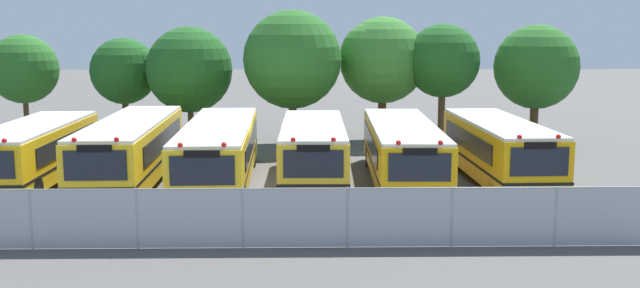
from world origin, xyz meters
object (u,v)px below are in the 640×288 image
object	(u,v)px
school_bus_0	(34,152)
tree_2	(189,71)
school_bus_5	(499,149)
tree_5	(442,60)
school_bus_4	(402,150)
school_bus_3	(313,150)
tree_6	(535,66)
tree_0	(25,68)
school_bus_1	(131,149)
tree_4	(380,59)
tree_1	(126,70)
tree_3	(293,61)
school_bus_2	(219,151)

from	to	relation	value
school_bus_0	tree_2	size ratio (longest dim) A/B	1.51
school_bus_5	tree_5	size ratio (longest dim) A/B	1.49
school_bus_4	school_bus_3	bearing A→B (deg)	2.77
school_bus_5	tree_6	bearing A→B (deg)	-115.46
school_bus_0	tree_0	bearing A→B (deg)	-68.74
tree_2	school_bus_3	bearing A→B (deg)	-57.77
school_bus_1	tree_4	bearing A→B (deg)	-137.22
school_bus_3	tree_5	distance (m)	12.70
tree_1	school_bus_1	bearing A→B (deg)	-75.59
school_bus_1	school_bus_5	xyz separation A→B (m)	(14.70, -0.29, -0.02)
school_bus_3	tree_6	size ratio (longest dim) A/B	1.49
school_bus_4	tree_5	world-z (taller)	tree_5
school_bus_0	school_bus_4	world-z (taller)	school_bus_0
school_bus_5	tree_5	bearing A→B (deg)	-89.04
school_bus_1	tree_3	size ratio (longest dim) A/B	1.57
tree_1	school_bus_3	bearing A→B (deg)	-48.26
school_bus_3	tree_4	size ratio (longest dim) A/B	1.40
tree_0	tree_6	world-z (taller)	tree_6
school_bus_5	school_bus_1	bearing A→B (deg)	-2.80
school_bus_2	tree_6	xyz separation A→B (m)	(15.77, 10.59, 2.79)
school_bus_4	school_bus_1	bearing A→B (deg)	0.48
tree_1	tree_4	size ratio (longest dim) A/B	0.83
tree_5	school_bus_4	bearing A→B (deg)	-108.60
tree_3	tree_6	bearing A→B (deg)	3.53
school_bus_1	school_bus_4	xyz separation A→B (m)	(10.85, -0.19, -0.06)
tree_2	school_bus_2	bearing A→B (deg)	-75.15
school_bus_1	tree_1	xyz separation A→B (m)	(-2.84, 11.07, 2.48)
school_bus_3	school_bus_4	distance (m)	3.58
school_bus_4	tree_0	size ratio (longest dim) A/B	1.87
school_bus_0	school_bus_5	xyz separation A→B (m)	(18.48, -0.01, 0.04)
school_bus_5	tree_4	distance (m)	12.05
tree_3	tree_6	world-z (taller)	tree_3
school_bus_0	school_bus_4	bearing A→B (deg)	179.80
school_bus_2	tree_0	bearing A→B (deg)	-44.79
school_bus_1	school_bus_3	size ratio (longest dim) A/B	1.17
tree_4	school_bus_4	bearing A→B (deg)	-90.82
tree_1	tree_3	distance (m)	9.33
school_bus_3	tree_5	bearing A→B (deg)	-124.06
school_bus_1	tree_3	distance (m)	11.71
school_bus_5	tree_5	xyz separation A→B (m)	(-0.46, 10.16, 3.12)
school_bus_2	school_bus_5	world-z (taller)	school_bus_5
tree_0	tree_3	size ratio (longest dim) A/B	0.82
school_bus_1	school_bus_5	size ratio (longest dim) A/B	1.17
tree_0	school_bus_4	bearing A→B (deg)	-29.55
tree_6	school_bus_4	bearing A→B (deg)	-129.24
tree_0	tree_2	size ratio (longest dim) A/B	0.93
school_bus_4	tree_0	xyz separation A→B (m)	(-18.96, 10.75, 2.68)
tree_2	tree_5	xyz separation A→B (m)	(13.46, -0.16, 0.59)
tree_0	tree_3	bearing A→B (deg)	-4.68
school_bus_3	tree_0	distance (m)	19.00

